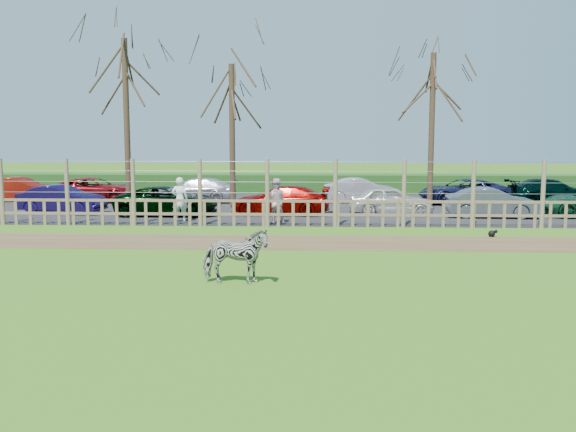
{
  "coord_description": "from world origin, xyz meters",
  "views": [
    {
      "loc": [
        1.78,
        -15.47,
        3.4
      ],
      "look_at": [
        1.0,
        2.5,
        1.1
      ],
      "focal_mm": 40.0,
      "sensor_mm": 36.0,
      "label": 1
    }
  ],
  "objects_px": {
    "car_4": "(391,201)",
    "car_13": "(551,191)",
    "visitor_a": "(180,200)",
    "car_3": "(280,200)",
    "visitor_b": "(275,201)",
    "zebra": "(235,256)",
    "car_12": "(463,191)",
    "car_8": "(94,190)",
    "car_9": "(195,190)",
    "car_2": "(167,201)",
    "tree_mid": "(232,101)",
    "crow": "(492,233)",
    "car_1": "(62,199)",
    "car_11": "(361,190)",
    "car_7": "(20,189)",
    "tree_right": "(433,93)",
    "tree_left": "(125,83)",
    "car_5": "(492,203)"
  },
  "relations": [
    {
      "from": "car_3",
      "to": "car_7",
      "type": "xyz_separation_m",
      "value": [
        -13.41,
        4.83,
        0.0
      ]
    },
    {
      "from": "visitor_a",
      "to": "car_11",
      "type": "bearing_deg",
      "value": -133.13
    },
    {
      "from": "car_5",
      "to": "car_1",
      "type": "bearing_deg",
      "value": 92.27
    },
    {
      "from": "car_3",
      "to": "car_13",
      "type": "relative_size",
      "value": 1.0
    },
    {
      "from": "car_8",
      "to": "car_9",
      "type": "bearing_deg",
      "value": -92.1
    },
    {
      "from": "crow",
      "to": "car_2",
      "type": "height_order",
      "value": "car_2"
    },
    {
      "from": "zebra",
      "to": "car_8",
      "type": "relative_size",
      "value": 0.36
    },
    {
      "from": "zebra",
      "to": "car_12",
      "type": "height_order",
      "value": "zebra"
    },
    {
      "from": "visitor_b",
      "to": "car_7",
      "type": "height_order",
      "value": "visitor_b"
    },
    {
      "from": "car_1",
      "to": "visitor_b",
      "type": "bearing_deg",
      "value": -99.5
    },
    {
      "from": "car_12",
      "to": "visitor_b",
      "type": "bearing_deg",
      "value": -57.41
    },
    {
      "from": "tree_right",
      "to": "tree_mid",
      "type": "bearing_deg",
      "value": -176.82
    },
    {
      "from": "tree_mid",
      "to": "car_2",
      "type": "height_order",
      "value": "tree_mid"
    },
    {
      "from": "tree_mid",
      "to": "car_3",
      "type": "relative_size",
      "value": 1.65
    },
    {
      "from": "car_9",
      "to": "car_1",
      "type": "bearing_deg",
      "value": -47.91
    },
    {
      "from": "visitor_a",
      "to": "car_7",
      "type": "bearing_deg",
      "value": -35.13
    },
    {
      "from": "car_4",
      "to": "car_13",
      "type": "distance_m",
      "value": 9.58
    },
    {
      "from": "car_1",
      "to": "car_3",
      "type": "height_order",
      "value": "same"
    },
    {
      "from": "car_7",
      "to": "car_11",
      "type": "relative_size",
      "value": 1.0
    },
    {
      "from": "zebra",
      "to": "visitor_b",
      "type": "xyz_separation_m",
      "value": [
        0.3,
        9.64,
        0.25
      ]
    },
    {
      "from": "car_7",
      "to": "car_13",
      "type": "xyz_separation_m",
      "value": [
        26.34,
        0.06,
        0.0
      ]
    },
    {
      "from": "visitor_a",
      "to": "visitor_b",
      "type": "distance_m",
      "value": 3.71
    },
    {
      "from": "car_4",
      "to": "car_2",
      "type": "bearing_deg",
      "value": 94.54
    },
    {
      "from": "car_13",
      "to": "car_7",
      "type": "bearing_deg",
      "value": 86.43
    },
    {
      "from": "crow",
      "to": "car_2",
      "type": "distance_m",
      "value": 13.06
    },
    {
      "from": "car_5",
      "to": "tree_right",
      "type": "bearing_deg",
      "value": 34.6
    },
    {
      "from": "visitor_b",
      "to": "car_1",
      "type": "xyz_separation_m",
      "value": [
        -9.31,
        2.81,
        -0.26
      ]
    },
    {
      "from": "car_1",
      "to": "car_9",
      "type": "height_order",
      "value": "same"
    },
    {
      "from": "crow",
      "to": "car_3",
      "type": "bearing_deg",
      "value": 143.59
    },
    {
      "from": "tree_left",
      "to": "car_1",
      "type": "bearing_deg",
      "value": -154.59
    },
    {
      "from": "visitor_b",
      "to": "car_9",
      "type": "bearing_deg",
      "value": -64.84
    },
    {
      "from": "car_2",
      "to": "car_3",
      "type": "xyz_separation_m",
      "value": [
        4.71,
        0.45,
        0.0
      ]
    },
    {
      "from": "car_13",
      "to": "car_9",
      "type": "bearing_deg",
      "value": 87.11
    },
    {
      "from": "tree_right",
      "to": "car_3",
      "type": "distance_m",
      "value": 8.57
    },
    {
      "from": "zebra",
      "to": "visitor_b",
      "type": "relative_size",
      "value": 0.89
    },
    {
      "from": "crow",
      "to": "car_13",
      "type": "xyz_separation_m",
      "value": [
        5.57,
        10.31,
        0.52
      ]
    },
    {
      "from": "tree_right",
      "to": "visitor_a",
      "type": "distance_m",
      "value": 12.43
    },
    {
      "from": "car_7",
      "to": "car_8",
      "type": "bearing_deg",
      "value": -91.89
    },
    {
      "from": "visitor_b",
      "to": "car_11",
      "type": "bearing_deg",
      "value": -121.53
    },
    {
      "from": "car_1",
      "to": "car_8",
      "type": "height_order",
      "value": "same"
    },
    {
      "from": "tree_right",
      "to": "car_13",
      "type": "xyz_separation_m",
      "value": [
        6.22,
        2.17,
        -4.6
      ]
    },
    {
      "from": "visitor_a",
      "to": "car_3",
      "type": "xyz_separation_m",
      "value": [
        3.73,
        2.46,
        -0.26
      ]
    },
    {
      "from": "visitor_b",
      "to": "car_9",
      "type": "relative_size",
      "value": 0.42
    },
    {
      "from": "car_3",
      "to": "car_2",
      "type": "bearing_deg",
      "value": -81.57
    },
    {
      "from": "tree_mid",
      "to": "car_11",
      "type": "xyz_separation_m",
      "value": [
        6.02,
        2.78,
        -4.23
      ]
    },
    {
      "from": "car_1",
      "to": "car_2",
      "type": "height_order",
      "value": "same"
    },
    {
      "from": "car_13",
      "to": "car_12",
      "type": "bearing_deg",
      "value": 89.75
    },
    {
      "from": "car_8",
      "to": "car_9",
      "type": "relative_size",
      "value": 1.04
    },
    {
      "from": "car_1",
      "to": "tree_mid",
      "type": "bearing_deg",
      "value": -65.26
    },
    {
      "from": "visitor_a",
      "to": "crow",
      "type": "bearing_deg",
      "value": 166.91
    }
  ]
}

